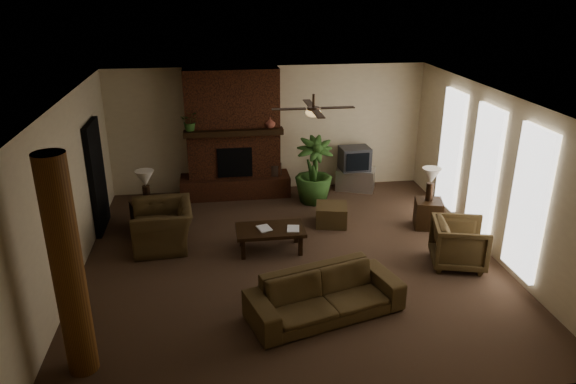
{
  "coord_description": "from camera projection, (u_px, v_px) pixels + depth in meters",
  "views": [
    {
      "loc": [
        -1.2,
        -8.09,
        4.48
      ],
      "look_at": [
        0.0,
        0.4,
        1.1
      ],
      "focal_mm": 33.41,
      "sensor_mm": 36.0,
      "label": 1
    }
  ],
  "objects": [
    {
      "name": "lamp_left",
      "position": [
        145.0,
        181.0,
        10.01
      ],
      "size": [
        0.41,
        0.41,
        0.65
      ],
      "color": "#312115",
      "rests_on": "side_table_left"
    },
    {
      "name": "doorway",
      "position": [
        97.0,
        177.0,
        10.07
      ],
      "size": [
        0.1,
        1.0,
        2.1
      ],
      "primitive_type": "cube",
      "color": "black",
      "rests_on": "ground"
    },
    {
      "name": "ceiling_fan",
      "position": [
        313.0,
        111.0,
        8.65
      ],
      "size": [
        1.35,
        1.35,
        0.37
      ],
      "color": "#312115",
      "rests_on": "ceiling"
    },
    {
      "name": "coffee_table",
      "position": [
        270.0,
        231.0,
        9.43
      ],
      "size": [
        1.2,
        0.7,
        0.43
      ],
      "color": "black",
      "rests_on": "ground"
    },
    {
      "name": "floor_plant",
      "position": [
        314.0,
        184.0,
        11.54
      ],
      "size": [
        0.83,
        1.45,
        0.8
      ],
      "primitive_type": "imported",
      "rotation": [
        0.0,
        0.0,
        0.02
      ],
      "color": "#305321",
      "rests_on": "ground"
    },
    {
      "name": "floor_vase",
      "position": [
        274.0,
        175.0,
        12.0
      ],
      "size": [
        0.34,
        0.34,
        0.77
      ],
      "color": "#33241C",
      "rests_on": "ground"
    },
    {
      "name": "ottoman",
      "position": [
        331.0,
        215.0,
        10.53
      ],
      "size": [
        0.71,
        0.71,
        0.4
      ],
      "primitive_type": "cube",
      "rotation": [
        0.0,
        0.0,
        -0.21
      ],
      "color": "#4C3A20",
      "rests_on": "ground"
    },
    {
      "name": "armchair_left",
      "position": [
        162.0,
        219.0,
        9.56
      ],
      "size": [
        0.87,
        1.25,
        1.04
      ],
      "primitive_type": "imported",
      "rotation": [
        0.0,
        0.0,
        -1.49
      ],
      "color": "#4C3A20",
      "rests_on": "ground"
    },
    {
      "name": "log_column",
      "position": [
        68.0,
        269.0,
        6.14
      ],
      "size": [
        0.36,
        0.36,
        2.8
      ],
      "primitive_type": "cylinder",
      "color": "brown",
      "rests_on": "ground"
    },
    {
      "name": "sofa",
      "position": [
        325.0,
        288.0,
        7.58
      ],
      "size": [
        2.31,
        1.25,
        0.87
      ],
      "primitive_type": "imported",
      "rotation": [
        0.0,
        0.0,
        0.29
      ],
      "color": "#4C3A20",
      "rests_on": "ground"
    },
    {
      "name": "room_shell",
      "position": [
        291.0,
        184.0,
        8.73
      ],
      "size": [
        7.0,
        7.0,
        7.0
      ],
      "color": "#4B3525",
      "rests_on": "ground"
    },
    {
      "name": "lamp_right",
      "position": [
        431.0,
        178.0,
        10.15
      ],
      "size": [
        0.4,
        0.4,
        0.65
      ],
      "color": "#312115",
      "rests_on": "side_table_right"
    },
    {
      "name": "armchair_right",
      "position": [
        459.0,
        241.0,
        8.93
      ],
      "size": [
        0.99,
        1.03,
        0.87
      ],
      "primitive_type": "imported",
      "rotation": [
        0.0,
        0.0,
        1.31
      ],
      "color": "#4C3A20",
      "rests_on": "ground"
    },
    {
      "name": "side_table_left",
      "position": [
        147.0,
        217.0,
        10.26
      ],
      "size": [
        0.65,
        0.65,
        0.55
      ],
      "primitive_type": "cube",
      "rotation": [
        0.0,
        0.0,
        0.4
      ],
      "color": "black",
      "rests_on": "ground"
    },
    {
      "name": "tv_stand",
      "position": [
        355.0,
        179.0,
        12.29
      ],
      "size": [
        0.98,
        0.79,
        0.5
      ],
      "primitive_type": "cube",
      "rotation": [
        0.0,
        0.0,
        -0.39
      ],
      "color": "silver",
      "rests_on": "ground"
    },
    {
      "name": "mantel_plant",
      "position": [
        190.0,
        123.0,
        11.16
      ],
      "size": [
        0.42,
        0.46,
        0.33
      ],
      "primitive_type": "imported",
      "rotation": [
        0.0,
        0.0,
        -0.11
      ],
      "color": "#305321",
      "rests_on": "fireplace"
    },
    {
      "name": "fireplace",
      "position": [
        234.0,
        145.0,
        11.69
      ],
      "size": [
        2.4,
        0.7,
        2.8
      ],
      "color": "#552916",
      "rests_on": "ground"
    },
    {
      "name": "book_b",
      "position": [
        287.0,
        222.0,
        9.33
      ],
      "size": [
        0.21,
        0.06,
        0.29
      ],
      "primitive_type": "imported",
      "rotation": [
        0.0,
        0.0,
        -0.16
      ],
      "color": "#999999",
      "rests_on": "coffee_table"
    },
    {
      "name": "windows",
      "position": [
        484.0,
        173.0,
        9.38
      ],
      "size": [
        0.08,
        3.65,
        2.35
      ],
      "color": "white",
      "rests_on": "ground"
    },
    {
      "name": "mantel_vase",
      "position": [
        270.0,
        123.0,
        11.41
      ],
      "size": [
        0.26,
        0.27,
        0.22
      ],
      "primitive_type": "imported",
      "rotation": [
        0.0,
        0.0,
        0.18
      ],
      "color": "#954D3B",
      "rests_on": "fireplace"
    },
    {
      "name": "side_table_right",
      "position": [
        428.0,
        214.0,
        10.39
      ],
      "size": [
        0.61,
        0.61,
        0.55
      ],
      "primitive_type": "cube",
      "rotation": [
        0.0,
        0.0,
        -0.26
      ],
      "color": "black",
      "rests_on": "ground"
    },
    {
      "name": "tv",
      "position": [
        355.0,
        159.0,
        12.05
      ],
      "size": [
        0.68,
        0.56,
        0.52
      ],
      "color": "#333235",
      "rests_on": "tv_stand"
    },
    {
      "name": "book_a",
      "position": [
        258.0,
        223.0,
        9.29
      ],
      "size": [
        0.22,
        0.08,
        0.29
      ],
      "primitive_type": "imported",
      "rotation": [
        0.0,
        0.0,
        0.28
      ],
      "color": "#999999",
      "rests_on": "coffee_table"
    }
  ]
}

